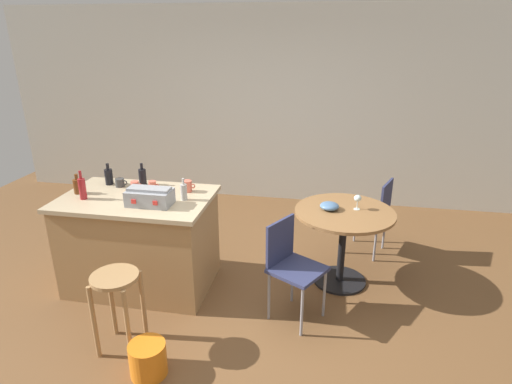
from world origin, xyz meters
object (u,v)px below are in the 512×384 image
at_px(kitchen_island, 141,241).
at_px(bottle_1, 184,192).
at_px(folding_chair_near, 374,211).
at_px(bottle_0, 109,176).
at_px(folding_chair_far, 291,262).
at_px(cup_0, 120,183).
at_px(bottle_3, 82,188).
at_px(bottle_4, 78,186).
at_px(cup_2, 187,186).
at_px(wooden_stool, 117,294).
at_px(serving_bowl, 329,206).
at_px(bottle_2, 142,176).
at_px(cup_1, 135,186).
at_px(plastic_bucket, 148,359).
at_px(cup_3, 153,186).
at_px(toolbox, 150,197).
at_px(dining_table, 343,228).
at_px(wine_glass, 358,199).

bearing_deg(kitchen_island, bottle_1, 0.26).
distance_m(folding_chair_near, bottle_0, 2.80).
height_order(folding_chair_far, cup_0, cup_0).
relative_size(bottle_1, bottle_3, 0.77).
bearing_deg(bottle_4, cup_0, 39.04).
relative_size(bottle_1, cup_0, 1.67).
bearing_deg(bottle_1, cup_2, 100.68).
bearing_deg(wooden_stool, bottle_1, 74.36).
xyz_separation_m(wooden_stool, bottle_3, (-0.66, 0.75, 0.54)).
height_order(cup_2, serving_bowl, cup_2).
bearing_deg(cup_2, bottle_1, -79.32).
relative_size(folding_chair_near, bottle_1, 4.23).
relative_size(kitchen_island, bottle_2, 6.25).
xyz_separation_m(bottle_1, cup_1, (-0.54, 0.14, -0.03)).
height_order(serving_bowl, plastic_bucket, serving_bowl).
height_order(bottle_2, cup_3, bottle_2).
bearing_deg(cup_0, toolbox, -38.61).
bearing_deg(bottle_3, bottle_4, 136.49).
bearing_deg(bottle_3, folding_chair_far, -2.89).
xyz_separation_m(wooden_stool, folding_chair_far, (1.25, 0.65, 0.03)).
xyz_separation_m(bottle_4, cup_1, (0.49, 0.16, -0.03)).
bearing_deg(bottle_2, bottle_4, -145.99).
xyz_separation_m(folding_chair_near, toolbox, (-2.02, -1.21, 0.49)).
relative_size(bottle_1, bottle_2, 0.92).
relative_size(folding_chair_near, cup_3, 8.05).
xyz_separation_m(bottle_4, plastic_bucket, (1.10, -1.10, -0.87)).
bearing_deg(bottle_0, bottle_2, 8.38).
relative_size(folding_chair_far, plastic_bucket, 3.25).
height_order(dining_table, wine_glass, wine_glass).
bearing_deg(folding_chair_far, dining_table, 54.74).
relative_size(bottle_1, serving_bowl, 1.13).
relative_size(kitchen_island, dining_table, 1.47).
xyz_separation_m(cup_3, plastic_bucket, (0.43, -1.26, -0.85)).
bearing_deg(toolbox, bottle_2, 120.79).
relative_size(wooden_stool, plastic_bucket, 2.42).
bearing_deg(bottle_2, wine_glass, 3.44).
xyz_separation_m(bottle_0, cup_0, (0.14, -0.04, -0.04)).
distance_m(bottle_0, bottle_1, 0.91).
height_order(dining_table, cup_3, cup_3).
bearing_deg(cup_2, plastic_bucket, -85.34).
distance_m(wooden_stool, folding_chair_far, 1.41).
xyz_separation_m(bottle_4, cup_2, (0.99, 0.23, -0.02)).
height_order(kitchen_island, serving_bowl, kitchen_island).
relative_size(toolbox, bottle_4, 2.05).
bearing_deg(bottle_2, bottle_3, -129.13).
relative_size(dining_table, cup_0, 7.69).
height_order(dining_table, bottle_1, bottle_1).
distance_m(cup_0, wine_glass, 2.29).
height_order(bottle_4, cup_3, bottle_4).
bearing_deg(bottle_2, dining_table, 1.91).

